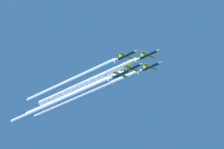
# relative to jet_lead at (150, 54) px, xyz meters

# --- Properties ---
(jet_lead) EXTENTS (8.28, 12.06, 2.90)m
(jet_lead) POSITION_rel_jet_lead_xyz_m (0.00, 0.00, 0.00)
(jet_lead) COLOR navy
(jet_left_wingman) EXTENTS (8.28, 12.06, 2.90)m
(jet_left_wingman) POSITION_rel_jet_lead_xyz_m (-7.65, -5.73, -1.35)
(jet_left_wingman) COLOR navy
(jet_right_wingman) EXTENTS (8.28, 12.06, 2.90)m
(jet_right_wingman) POSITION_rel_jet_lead_xyz_m (8.68, -5.37, -1.50)
(jet_right_wingman) COLOR navy
(jet_slot) EXTENTS (8.28, 12.06, 2.90)m
(jet_slot) POSITION_rel_jet_lead_xyz_m (-0.16, -10.39, -3.04)
(jet_slot) COLOR navy
(jet_high_trail) EXTENTS (8.28, 12.06, 2.90)m
(jet_high_trail) POSITION_rel_jet_lead_xyz_m (0.46, -17.29, -4.03)
(jet_high_trail) COLOR navy
(smoke_trail_lead) EXTENTS (2.59, 72.49, 2.59)m
(smoke_trail_lead) POSITION_rel_jet_lead_xyz_m (0.00, -41.74, -0.03)
(smoke_trail_lead) COLOR white
(smoke_trail_left_wingman) EXTENTS (2.59, 80.05, 2.59)m
(smoke_trail_left_wingman) POSITION_rel_jet_lead_xyz_m (-7.65, -51.24, -1.38)
(smoke_trail_left_wingman) COLOR white
(smoke_trail_right_wingman) EXTENTS (2.59, 65.70, 2.59)m
(smoke_trail_right_wingman) POSITION_rel_jet_lead_xyz_m (8.68, -43.72, -1.53)
(smoke_trail_right_wingman) COLOR white
(smoke_trail_slot) EXTENTS (2.59, 72.90, 2.59)m
(smoke_trail_slot) POSITION_rel_jet_lead_xyz_m (-0.16, -52.33, -3.07)
(smoke_trail_slot) COLOR white
(smoke_trail_high_trail) EXTENTS (2.59, 78.18, 2.59)m
(smoke_trail_high_trail) POSITION_rel_jet_lead_xyz_m (0.46, -61.86, -4.06)
(smoke_trail_high_trail) COLOR white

